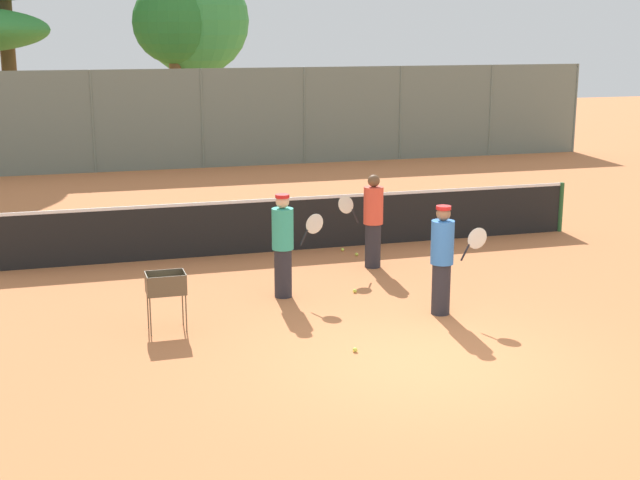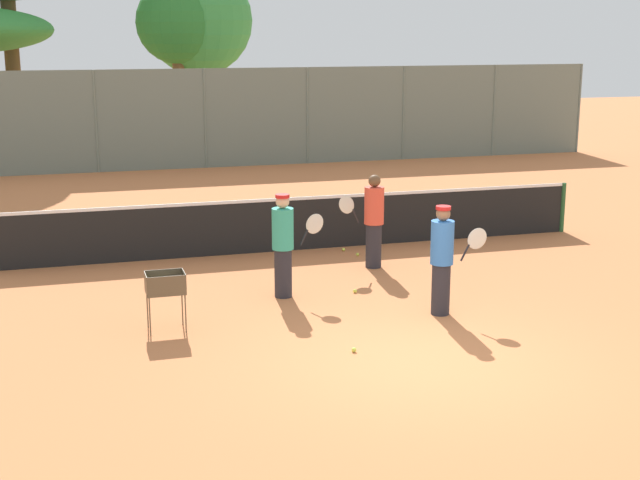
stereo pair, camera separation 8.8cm
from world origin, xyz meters
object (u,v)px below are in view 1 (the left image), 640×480
(player_yellow_shirt, at_px, (373,220))
(ball_cart, at_px, (165,288))
(player_white_outfit, at_px, (283,244))
(tennis_net, at_px, (296,223))
(player_red_cap, at_px, (443,258))

(player_yellow_shirt, relative_size, ball_cart, 1.99)
(player_white_outfit, distance_m, player_yellow_shirt, 2.43)
(tennis_net, distance_m, player_yellow_shirt, 1.97)
(player_white_outfit, relative_size, player_yellow_shirt, 0.99)
(tennis_net, bearing_deg, player_red_cap, -76.59)
(player_red_cap, distance_m, player_yellow_shirt, 2.91)
(player_red_cap, height_order, ball_cart, player_red_cap)
(tennis_net, height_order, player_red_cap, player_red_cap)
(player_white_outfit, bearing_deg, player_red_cap, -35.99)
(tennis_net, bearing_deg, ball_cart, -126.53)
(ball_cart, bearing_deg, player_yellow_shirt, 31.34)
(tennis_net, height_order, player_yellow_shirt, player_yellow_shirt)
(player_red_cap, bearing_deg, tennis_net, 116.04)
(player_white_outfit, distance_m, ball_cart, 2.37)
(player_white_outfit, height_order, player_yellow_shirt, player_yellow_shirt)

